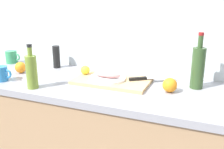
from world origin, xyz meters
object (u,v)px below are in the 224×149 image
object	(u,v)px
olive_oil_bottle	(32,71)
pepper_mill	(56,57)
fish_fillet	(107,74)
coffee_mug_0	(12,57)
chef_knife	(146,78)
wine_bottle	(198,67)
orange_0	(170,85)
cutting_board	(112,81)
white_plate	(107,78)
lemon_0	(85,70)
coffee_mug_2	(2,74)

from	to	relation	value
olive_oil_bottle	pepper_mill	xyz separation A→B (m)	(-0.11, 0.42, -0.02)
fish_fillet	coffee_mug_0	size ratio (longest dim) A/B	1.34
pepper_mill	chef_knife	bearing A→B (deg)	-7.26
wine_bottle	orange_0	world-z (taller)	wine_bottle
coffee_mug_0	fish_fillet	bearing A→B (deg)	-10.10
olive_oil_bottle	wine_bottle	size ratio (longest dim) A/B	0.80
chef_knife	wine_bottle	bearing A→B (deg)	-30.96
orange_0	cutting_board	bearing A→B (deg)	174.34
white_plate	orange_0	xyz separation A→B (m)	(0.38, -0.02, 0.01)
orange_0	fish_fillet	bearing A→B (deg)	176.99
white_plate	lemon_0	size ratio (longest dim) A/B	3.79
cutting_board	coffee_mug_0	distance (m)	0.91
chef_knife	lemon_0	distance (m)	0.40
lemon_0	fish_fillet	bearing A→B (deg)	-14.22
olive_oil_bottle	coffee_mug_0	world-z (taller)	olive_oil_bottle
cutting_board	wine_bottle	bearing A→B (deg)	10.39
cutting_board	coffee_mug_0	xyz separation A→B (m)	(-0.90, 0.14, 0.04)
coffee_mug_2	pepper_mill	size ratio (longest dim) A/B	0.71
cutting_board	wine_bottle	distance (m)	0.51
white_plate	chef_knife	world-z (taller)	chef_knife
chef_knife	coffee_mug_0	bearing A→B (deg)	141.48
wine_bottle	coffee_mug_2	xyz separation A→B (m)	(-1.14, -0.32, -0.08)
olive_oil_bottle	orange_0	world-z (taller)	olive_oil_bottle
coffee_mug_0	orange_0	world-z (taller)	coffee_mug_0
wine_bottle	orange_0	distance (m)	0.20
chef_knife	olive_oil_bottle	distance (m)	0.68
white_plate	pepper_mill	world-z (taller)	pepper_mill
white_plate	olive_oil_bottle	xyz separation A→B (m)	(-0.36, -0.25, 0.08)
fish_fillet	lemon_0	world-z (taller)	lemon_0
lemon_0	coffee_mug_2	size ratio (longest dim) A/B	0.51
chef_knife	coffee_mug_0	xyz separation A→B (m)	(-1.10, 0.07, 0.02)
olive_oil_bottle	pepper_mill	world-z (taller)	olive_oil_bottle
chef_knife	wine_bottle	xyz separation A→B (m)	(0.29, 0.02, 0.10)
cutting_board	pepper_mill	xyz separation A→B (m)	(-0.50, 0.16, 0.07)
lemon_0	wine_bottle	xyz separation A→B (m)	(0.69, 0.06, 0.08)
lemon_0	wine_bottle	size ratio (longest dim) A/B	0.18
wine_bottle	coffee_mug_2	distance (m)	1.18
cutting_board	chef_knife	distance (m)	0.21
cutting_board	white_plate	world-z (taller)	white_plate
fish_fillet	wine_bottle	world-z (taller)	wine_bottle
lemon_0	coffee_mug_2	bearing A→B (deg)	-150.33
cutting_board	fish_fillet	world-z (taller)	fish_fillet
cutting_board	orange_0	world-z (taller)	orange_0
cutting_board	pepper_mill	size ratio (longest dim) A/B	2.84
olive_oil_bottle	coffee_mug_0	size ratio (longest dim) A/B	2.04
white_plate	lemon_0	world-z (taller)	lemon_0
fish_fillet	olive_oil_bottle	xyz separation A→B (m)	(-0.36, -0.25, 0.05)
pepper_mill	orange_0	bearing A→B (deg)	-12.76
fish_fillet	chef_knife	bearing A→B (deg)	21.04
cutting_board	coffee_mug_2	world-z (taller)	coffee_mug_2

